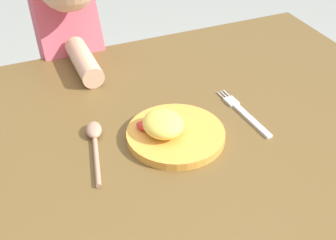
{
  "coord_description": "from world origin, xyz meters",
  "views": [
    {
      "loc": [
        -0.42,
        -0.69,
        1.31
      ],
      "look_at": [
        -0.1,
        0.06,
        0.71
      ],
      "focal_mm": 50.19,
      "sensor_mm": 36.0,
      "label": 1
    }
  ],
  "objects": [
    {
      "name": "person",
      "position": [
        -0.2,
        0.56,
        0.52
      ],
      "size": [
        0.18,
        0.4,
        0.98
      ],
      "rotation": [
        0.0,
        0.0,
        3.14
      ],
      "color": "#3A546C",
      "rests_on": "ground_plane"
    },
    {
      "name": "fork",
      "position": [
        0.08,
        0.04,
        0.7
      ],
      "size": [
        0.03,
        0.2,
        0.01
      ],
      "rotation": [
        0.0,
        0.0,
        1.63
      ],
      "color": "silver",
      "rests_on": "dining_table"
    },
    {
      "name": "plate",
      "position": [
        -0.11,
        0.02,
        0.71
      ],
      "size": [
        0.21,
        0.21,
        0.06
      ],
      "color": "gold",
      "rests_on": "dining_table"
    },
    {
      "name": "dining_table",
      "position": [
        0.0,
        0.0,
        0.57
      ],
      "size": [
        1.02,
        0.97,
        0.69
      ],
      "color": "brown",
      "rests_on": "ground_plane"
    },
    {
      "name": "spoon",
      "position": [
        -0.26,
        0.08,
        0.7
      ],
      "size": [
        0.07,
        0.2,
        0.02
      ],
      "rotation": [
        0.0,
        0.0,
        1.35
      ],
      "color": "tan",
      "rests_on": "dining_table"
    }
  ]
}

